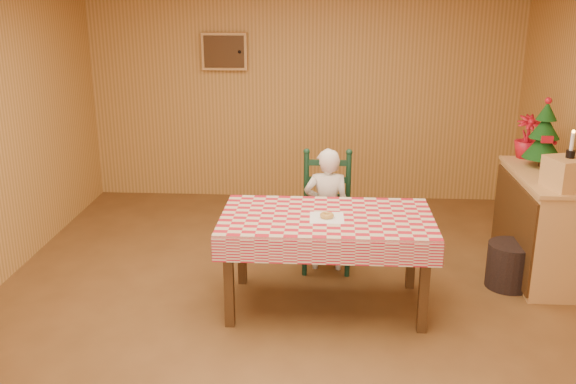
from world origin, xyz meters
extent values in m
plane|color=brown|center=(0.00, 0.00, 0.00)|extent=(6.00, 6.00, 0.00)
cube|color=#BF8C45|center=(0.00, 3.00, 1.30)|extent=(5.00, 0.10, 2.60)
cube|color=tan|center=(-0.90, 2.94, 1.75)|extent=(0.52, 0.08, 0.42)
cube|color=#452912|center=(-0.90, 2.90, 1.75)|extent=(0.46, 0.02, 0.36)
sphere|color=black|center=(-0.72, 2.88, 1.75)|extent=(0.04, 0.04, 0.04)
cube|color=#452912|center=(0.30, 0.18, 0.72)|extent=(1.60, 0.90, 0.06)
cube|color=#452912|center=(-0.42, -0.19, 0.34)|extent=(0.07, 0.07, 0.69)
cube|color=#452912|center=(1.02, -0.19, 0.34)|extent=(0.07, 0.07, 0.69)
cube|color=#452912|center=(-0.42, 0.55, 0.34)|extent=(0.07, 0.07, 0.69)
cube|color=#452912|center=(1.02, 0.55, 0.34)|extent=(0.07, 0.07, 0.69)
cube|color=#AC1724|center=(0.30, 0.18, 0.76)|extent=(1.64, 0.94, 0.02)
cube|color=#AC1724|center=(0.30, -0.29, 0.66)|extent=(1.64, 0.02, 0.18)
cube|color=#AC1724|center=(0.30, 0.65, 0.66)|extent=(1.64, 0.02, 0.18)
cube|color=#335F2B|center=(-0.52, 0.18, 0.66)|extent=(0.02, 0.94, 0.18)
cube|color=#335F2B|center=(1.12, 0.18, 0.66)|extent=(0.02, 0.94, 0.18)
cube|color=black|center=(0.30, 0.91, 0.43)|extent=(0.44, 0.40, 0.04)
cylinder|color=black|center=(0.11, 0.74, 0.21)|extent=(0.04, 0.04, 0.41)
cylinder|color=black|center=(0.49, 0.74, 0.21)|extent=(0.04, 0.04, 0.41)
cylinder|color=black|center=(0.11, 1.08, 0.21)|extent=(0.04, 0.04, 0.41)
cylinder|color=black|center=(0.49, 1.08, 0.21)|extent=(0.04, 0.04, 0.41)
cylinder|color=black|center=(0.11, 1.08, 0.75)|extent=(0.05, 0.05, 0.60)
sphere|color=black|center=(0.11, 1.08, 1.05)|extent=(0.06, 0.06, 0.06)
cylinder|color=black|center=(0.49, 1.08, 0.75)|extent=(0.05, 0.05, 0.60)
sphere|color=black|center=(0.49, 1.08, 1.05)|extent=(0.06, 0.06, 0.06)
cube|color=black|center=(0.30, 1.08, 0.63)|extent=(0.38, 0.03, 0.05)
cube|color=black|center=(0.30, 1.08, 0.79)|extent=(0.38, 0.03, 0.05)
cube|color=black|center=(0.30, 1.08, 0.95)|extent=(0.38, 0.03, 0.05)
imported|color=silver|center=(0.30, 0.91, 0.56)|extent=(0.41, 0.27, 1.12)
cube|color=white|center=(0.30, 0.13, 0.77)|extent=(0.27, 0.27, 0.00)
torus|color=#BE9244|center=(0.30, 0.13, 0.79)|extent=(0.13, 0.13, 0.04)
cube|color=tan|center=(2.20, 0.90, 0.45)|extent=(0.50, 1.20, 0.90)
cube|color=tan|center=(2.20, 0.90, 0.92)|extent=(0.54, 1.24, 0.03)
cube|color=#452912|center=(1.94, 0.90, 0.45)|extent=(0.02, 1.20, 0.80)
cube|color=tan|center=(2.20, 0.50, 1.06)|extent=(0.38, 0.38, 0.25)
cylinder|color=#452912|center=(2.20, 1.15, 0.97)|extent=(0.04, 0.04, 0.08)
cone|color=#0C3810|center=(2.20, 1.15, 1.13)|extent=(0.34, 0.34, 0.24)
cone|color=#0C3810|center=(2.20, 1.15, 1.29)|extent=(0.26, 0.26, 0.20)
cone|color=#0C3810|center=(2.20, 1.15, 1.43)|extent=(0.18, 0.18, 0.16)
sphere|color=#B31021|center=(2.20, 1.15, 1.52)|extent=(0.06, 0.06, 0.06)
cube|color=#B31021|center=(2.18, 1.00, 1.21)|extent=(0.10, 0.02, 0.06)
sphere|color=#B31021|center=(2.28, 1.09, 1.16)|extent=(0.04, 0.04, 0.04)
sphere|color=#B31021|center=(2.13, 1.20, 1.23)|extent=(0.04, 0.04, 0.04)
sphere|color=#B31021|center=(2.24, 1.24, 1.33)|extent=(0.04, 0.04, 0.04)
imported|color=#B31021|center=(2.15, 1.45, 1.13)|extent=(0.23, 0.23, 0.40)
cylinder|color=black|center=(2.20, 0.50, 1.21)|extent=(0.07, 0.07, 0.06)
cylinder|color=white|center=(2.20, 0.50, 1.31)|extent=(0.03, 0.03, 0.14)
sphere|color=orange|center=(2.20, 0.50, 1.39)|extent=(0.02, 0.02, 0.02)
cylinder|color=black|center=(1.87, 0.62, 0.19)|extent=(0.43, 0.43, 0.39)
camera|label=1|loc=(0.29, -4.50, 2.46)|focal=40.00mm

